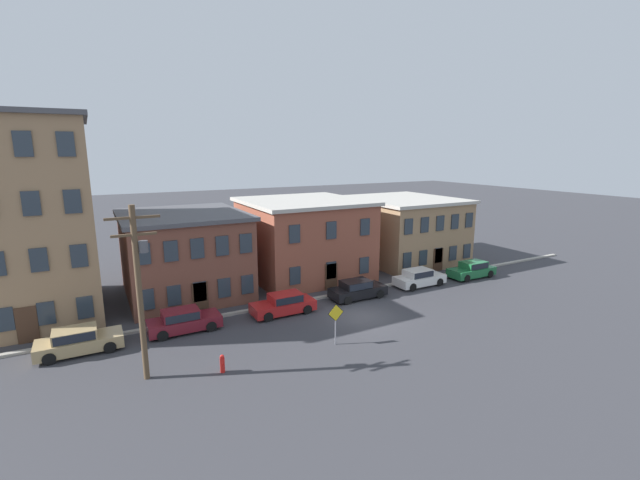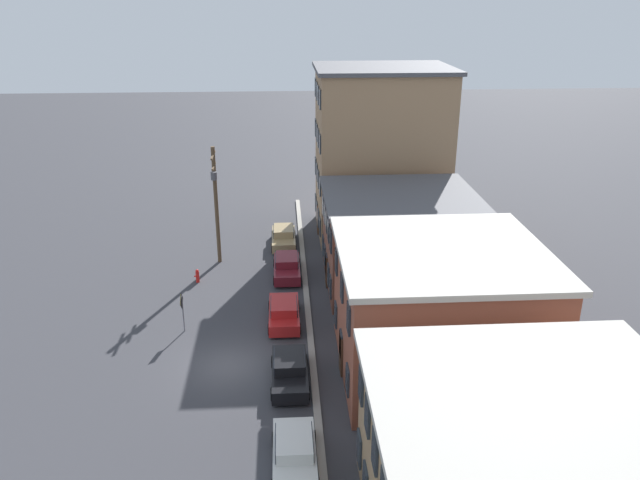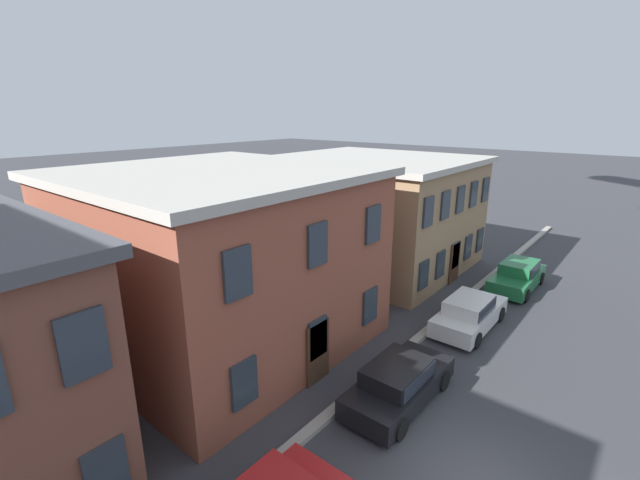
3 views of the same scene
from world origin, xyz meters
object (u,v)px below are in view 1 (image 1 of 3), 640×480
Objects in this scene: car_black at (357,289)px; car_white at (419,277)px; utility_pole at (140,284)px; car_maroon at (183,320)px; fire_hydrant at (222,363)px; car_red at (284,303)px; car_tan at (78,340)px; caution_sign at (336,318)px; car_green at (472,269)px.

car_white is at bearing 0.89° from car_black.
utility_pole is at bearing -162.53° from car_black.
car_maroon is 0.51× the size of utility_pole.
car_white is 19.48m from fire_hydrant.
utility_pole is (-2.72, -4.96, 4.14)m from car_maroon.
car_tan is at bearing 179.66° from car_red.
caution_sign is at bearing -6.80° from utility_pole.
caution_sign is at bearing -132.01° from car_black.
caution_sign reaches higher than car_maroon.
utility_pole reaches higher than fire_hydrant.
utility_pole is at bearing 160.58° from fire_hydrant.
fire_hydrant is (-12.23, -6.15, -0.27)m from car_black.
car_maroon reaches higher than fire_hydrant.
car_red is 1.77× the size of caution_sign.
car_red and car_green have the same top height.
caution_sign is (-5.53, -6.14, 0.91)m from car_black.
utility_pole is (-21.89, -5.03, 4.14)m from car_white.
car_red is 6.02m from caution_sign.
car_black is at bearing 178.88° from car_green.
car_red is 1.00× the size of car_green.
car_black is (12.96, -0.02, 0.00)m from car_maroon.
car_tan is at bearing 179.85° from car_green.
car_white is at bearing 0.22° from car_maroon.
car_black and car_white have the same top height.
caution_sign reaches higher than fire_hydrant.
caution_sign reaches higher than car_green.
car_black is (18.69, 0.16, 0.00)m from car_tan.
utility_pole reaches higher than car_red.
car_tan is 1.00× the size of car_maroon.
car_red is 4.58× the size of fire_hydrant.
fire_hydrant is (-6.02, -5.91, -0.27)m from car_red.
car_white is at bearing 1.52° from car_red.
utility_pole is 9.05× the size of fire_hydrant.
fire_hydrant is at bearing -135.51° from car_red.
car_red and car_black have the same top height.
car_tan is 30.78m from car_green.
car_green is 0.51× the size of utility_pole.
car_white reaches higher than fire_hydrant.
car_red is at bearing 96.53° from caution_sign.
utility_pole is at bearing -170.40° from car_green.
utility_pole reaches higher than car_tan.
car_white is 4.58× the size of fire_hydrant.
car_black and car_green have the same top height.
caution_sign is (-17.62, -5.90, 0.91)m from car_green.
car_red is 1.00× the size of car_white.
car_tan and car_black have the same top height.
caution_sign is at bearing 0.05° from fire_hydrant.
car_black is at bearing 0.48° from car_tan.
car_red is 8.44m from fire_hydrant.
car_tan is 24.91m from car_white.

